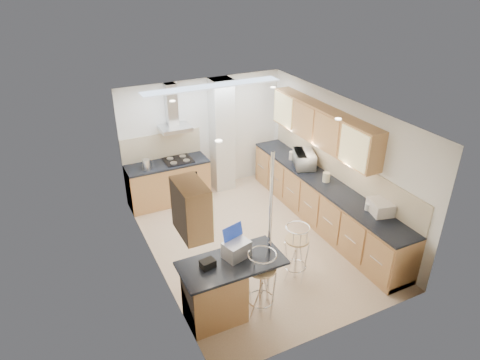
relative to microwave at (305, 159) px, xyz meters
name	(u,v)px	position (x,y,z in m)	size (l,w,h in m)	color
ground	(254,241)	(-1.50, -0.70, -1.08)	(4.80, 4.80, 0.00)	tan
room_shell	(261,155)	(-1.18, -0.32, 0.46)	(3.64, 4.84, 2.51)	white
right_counter	(322,202)	(0.00, -0.70, -0.62)	(0.63, 4.40, 0.92)	#B97D4A
back_counter	(168,182)	(-2.45, 1.40, -0.62)	(1.70, 0.63, 0.92)	#B97D4A
peninsula	(232,288)	(-2.63, -2.15, -0.61)	(1.47, 0.72, 0.94)	#B97D4A
microwave	(305,159)	(0.00, 0.00, 0.00)	(0.58, 0.40, 0.32)	silver
laptop	(236,249)	(-2.51, -2.07, -0.02)	(0.36, 0.27, 0.24)	#A6A7AE
bag	(208,264)	(-2.96, -2.10, -0.09)	(0.20, 0.14, 0.11)	black
bar_stool_near	(261,284)	(-2.24, -2.32, -0.54)	(0.44, 0.44, 1.08)	#DAB275
bar_stool_end	(296,252)	(-1.36, -1.88, -0.58)	(0.41, 0.41, 0.99)	#DAB275
jar_a	(292,156)	(-0.04, 0.41, -0.07)	(0.12, 0.12, 0.17)	beige
jar_b	(296,157)	(0.01, 0.33, -0.09)	(0.11, 0.11, 0.15)	beige
jar_c	(326,177)	(0.01, -0.72, -0.07)	(0.14, 0.14, 0.18)	beige
jar_d	(368,207)	(0.02, -1.87, -0.10)	(0.10, 0.10, 0.12)	silver
bread_bin	(380,207)	(0.14, -2.03, -0.05)	(0.33, 0.41, 0.22)	beige
kettle	(147,164)	(-2.90, 1.28, -0.05)	(0.16, 0.16, 0.22)	silver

